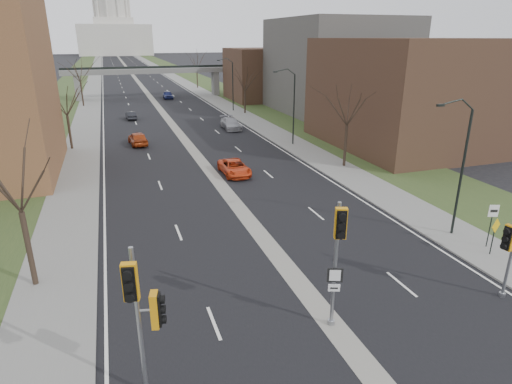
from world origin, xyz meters
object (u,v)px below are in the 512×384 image
car_right_near (234,167)px  signal_pole_median (338,246)px  car_right_far (168,95)px  warning_sign (494,231)px  car_left_far (131,115)px  car_right_mid (231,123)px  car_left_near (138,138)px  signal_pole_left (142,306)px  speed_limit_sign (492,218)px

car_right_near → signal_pole_median: bearing=-95.9°
signal_pole_median → car_right_far: 77.73m
signal_pole_median → warning_sign: bearing=34.6°
car_left_far → car_right_far: size_ratio=0.83×
signal_pole_median → car_right_far: (3.39, 77.58, -3.33)m
car_right_mid → car_left_near: bearing=-156.2°
signal_pole_left → car_right_far: size_ratio=1.30×
car_right_near → signal_pole_left: bearing=-113.0°
speed_limit_sign → car_right_mid: 39.91m
car_left_far → car_right_near: (7.46, -32.40, 0.06)m
signal_pole_left → car_left_far: size_ratio=1.56×
signal_pole_left → car_right_mid: bearing=84.3°
signal_pole_median → speed_limit_sign: (12.56, 3.83, -2.10)m
signal_pole_left → car_left_near: size_ratio=1.28×
warning_sign → car_right_near: bearing=99.7°
car_right_near → speed_limit_sign: bearing=-62.2°
car_right_near → car_right_mid: 21.00m
car_right_mid → car_right_far: 34.43m
car_left_near → car_right_far: (8.91, 39.62, -0.01)m
signal_pole_left → speed_limit_sign: 21.19m
speed_limit_sign → car_right_near: (-10.40, 19.23, -1.32)m
car_left_near → car_right_near: (7.67, -14.90, -0.10)m
car_right_near → car_right_far: size_ratio=1.08×
car_left_far → car_right_far: (8.69, 22.12, 0.15)m
signal_pole_left → car_left_near: bearing=99.8°
signal_pole_left → car_right_far: signal_pole_left is taller
car_left_near → car_right_mid: size_ratio=0.86×
signal_pole_left → speed_limit_sign: size_ratio=2.15×
signal_pole_left → car_right_mid: 47.36m
car_right_mid → car_right_far: bearing=97.7°
car_left_near → car_right_near: size_ratio=0.94×
car_left_far → car_right_near: car_right_near is taller
car_right_near → car_right_far: (1.24, 54.52, 0.09)m
car_left_far → car_right_mid: car_right_mid is taller
signal_pole_median → car_left_far: (-5.30, 55.46, -3.48)m
speed_limit_sign → warning_sign: 1.07m
speed_limit_sign → car_right_near: speed_limit_sign is taller
warning_sign → car_right_near: size_ratio=0.47×
car_left_far → car_right_near: size_ratio=0.77×
car_right_far → speed_limit_sign: bearing=-81.5°
car_left_near → car_left_far: car_left_near is taller
car_left_far → car_right_far: car_right_far is taller
signal_pole_median → car_right_near: size_ratio=1.20×
warning_sign → car_right_far: size_ratio=0.50×
signal_pole_median → car_left_far: signal_pole_median is taller
car_left_near → car_right_far: 40.61m
car_left_near → car_right_far: car_left_near is taller
signal_pole_left → car_right_near: (10.07, 24.37, -3.17)m
signal_pole_median → signal_pole_left: bearing=-150.1°
warning_sign → car_left_near: warning_sign is taller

